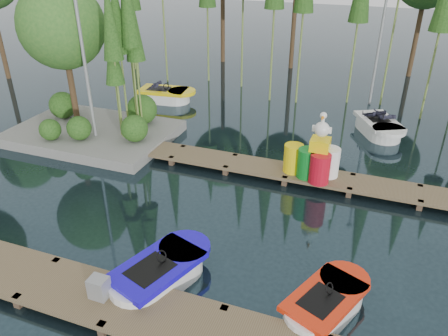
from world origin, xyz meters
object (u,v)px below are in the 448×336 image
(boat_yellow_far, at_px, (164,95))
(yellow_barrel, at_px, (293,158))
(drum_cluster, at_px, (319,160))
(island, at_px, (80,56))
(boat_red, at_px, (325,304))
(boat_blue, at_px, (160,274))
(utility_cabinet, at_px, (99,288))

(boat_yellow_far, xyz_separation_m, yellow_barrel, (7.52, -5.41, 0.46))
(boat_yellow_far, relative_size, drum_cluster, 1.38)
(drum_cluster, bearing_deg, boat_yellow_far, 146.34)
(island, height_order, boat_red, island)
(boat_blue, xyz_separation_m, boat_red, (3.72, 0.43, -0.03))
(utility_cabinet, bearing_deg, yellow_barrel, 69.63)
(island, distance_m, boat_blue, 9.89)
(boat_blue, height_order, boat_yellow_far, boat_yellow_far)
(island, relative_size, boat_red, 2.55)
(utility_cabinet, bearing_deg, boat_yellow_far, 111.63)
(boat_blue, relative_size, boat_yellow_far, 0.99)
(boat_red, relative_size, boat_yellow_far, 0.87)
(boat_red, xyz_separation_m, utility_cabinet, (-4.55, -1.54, 0.31))
(boat_yellow_far, distance_m, drum_cluster, 10.07)
(drum_cluster, bearing_deg, yellow_barrel, 169.36)
(boat_blue, bearing_deg, boat_red, 25.61)
(island, distance_m, yellow_barrel, 8.82)
(boat_red, relative_size, utility_cabinet, 5.43)
(drum_cluster, bearing_deg, island, 174.17)
(island, xyz_separation_m, utility_cabinet, (5.85, -7.79, -2.64))
(island, height_order, yellow_barrel, island)
(boat_yellow_far, distance_m, utility_cabinet, 13.35)
(boat_blue, xyz_separation_m, boat_yellow_far, (-5.76, 11.30, 0.04))
(boat_yellow_far, xyz_separation_m, drum_cluster, (8.37, -5.57, 0.64))
(boat_yellow_far, bearing_deg, island, -87.98)
(boat_yellow_far, height_order, yellow_barrel, boat_yellow_far)
(boat_blue, distance_m, drum_cluster, 6.33)
(boat_blue, bearing_deg, drum_cluster, 84.52)
(yellow_barrel, bearing_deg, boat_yellow_far, 144.26)
(island, relative_size, boat_blue, 2.25)
(island, bearing_deg, boat_yellow_far, 78.70)
(utility_cabinet, bearing_deg, drum_cluster, 63.28)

